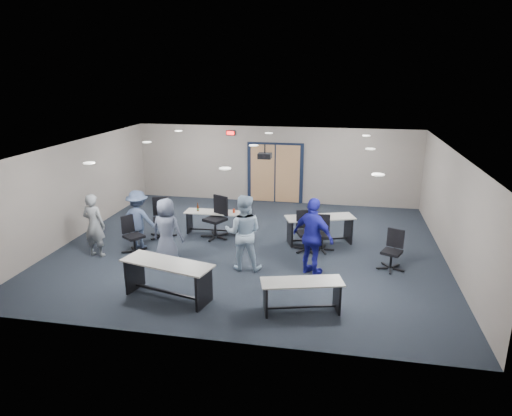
% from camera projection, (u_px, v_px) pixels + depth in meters
% --- Properties ---
extents(floor, '(10.00, 10.00, 0.00)m').
position_uv_depth(floor, '(250.00, 247.00, 12.32)').
color(floor, black).
rests_on(floor, ground).
extents(back_wall, '(10.00, 0.04, 2.70)m').
position_uv_depth(back_wall, '(275.00, 165.00, 16.16)').
color(back_wall, gray).
rests_on(back_wall, floor).
extents(front_wall, '(10.00, 0.04, 2.70)m').
position_uv_depth(front_wall, '(197.00, 269.00, 7.70)').
color(front_wall, gray).
rests_on(front_wall, floor).
extents(left_wall, '(0.04, 9.00, 2.70)m').
position_uv_depth(left_wall, '(76.00, 190.00, 12.82)').
color(left_wall, gray).
rests_on(left_wall, floor).
extents(right_wall, '(0.04, 9.00, 2.70)m').
position_uv_depth(right_wall, '(452.00, 209.00, 11.03)').
color(right_wall, gray).
rests_on(right_wall, floor).
extents(ceiling, '(10.00, 9.00, 0.04)m').
position_uv_depth(ceiling, '(250.00, 147.00, 11.54)').
color(ceiling, white).
rests_on(ceiling, back_wall).
extents(double_door, '(2.00, 0.07, 2.20)m').
position_uv_depth(double_door, '(275.00, 173.00, 16.21)').
color(double_door, black).
rests_on(double_door, back_wall).
extents(exit_sign, '(0.32, 0.07, 0.18)m').
position_uv_depth(exit_sign, '(231.00, 133.00, 16.08)').
color(exit_sign, black).
rests_on(exit_sign, back_wall).
extents(ceiling_projector, '(0.35, 0.32, 0.37)m').
position_uv_depth(ceiling_projector, '(265.00, 156.00, 12.04)').
color(ceiling_projector, black).
rests_on(ceiling_projector, ceiling).
extents(ceiling_can_lights, '(6.24, 5.74, 0.02)m').
position_uv_depth(ceiling_can_lights, '(252.00, 147.00, 11.78)').
color(ceiling_can_lights, silver).
rests_on(ceiling_can_lights, ceiling).
extents(table_front_left, '(2.05, 1.11, 0.79)m').
position_uv_depth(table_front_left, '(168.00, 274.00, 9.42)').
color(table_front_left, '#B3B1A9').
rests_on(table_front_left, floor).
extents(table_front_right, '(1.68, 0.93, 0.65)m').
position_uv_depth(table_front_right, '(302.00, 291.00, 8.90)').
color(table_front_right, '#B3B1A9').
rests_on(table_front_right, floor).
extents(table_back_left, '(1.62, 0.58, 0.89)m').
position_uv_depth(table_back_left, '(213.00, 218.00, 13.24)').
color(table_back_left, '#B3B1A9').
rests_on(table_back_left, floor).
extents(table_back_right, '(1.96, 1.20, 0.75)m').
position_uv_depth(table_back_right, '(320.00, 225.00, 12.44)').
color(table_back_right, '#B3B1A9').
rests_on(table_back_right, floor).
extents(chair_back_a, '(0.92, 0.92, 1.13)m').
position_uv_depth(chair_back_a, '(162.00, 218.00, 12.85)').
color(chair_back_a, black).
rests_on(chair_back_a, floor).
extents(chair_back_b, '(1.00, 1.00, 1.19)m').
position_uv_depth(chair_back_b, '(215.00, 218.00, 12.80)').
color(chair_back_b, black).
rests_on(chair_back_b, floor).
extents(chair_back_c, '(0.85, 0.85, 1.05)m').
position_uv_depth(chair_back_c, '(306.00, 232.00, 11.91)').
color(chair_back_c, black).
rests_on(chair_back_c, floor).
extents(chair_back_d, '(0.64, 0.64, 0.94)m').
position_uv_depth(chair_back_d, '(322.00, 234.00, 11.91)').
color(chair_back_d, black).
rests_on(chair_back_d, floor).
extents(chair_loose_left, '(0.86, 0.86, 0.99)m').
position_uv_depth(chair_loose_left, '(134.00, 235.00, 11.76)').
color(chair_loose_left, black).
rests_on(chair_loose_left, floor).
extents(chair_loose_right, '(0.80, 0.80, 0.96)m').
position_uv_depth(chair_loose_right, '(392.00, 251.00, 10.77)').
color(chair_loose_right, black).
rests_on(chair_loose_right, floor).
extents(person_gray, '(0.64, 0.45, 1.64)m').
position_uv_depth(person_gray, '(94.00, 225.00, 11.50)').
color(person_gray, gray).
rests_on(person_gray, floor).
extents(person_plaid, '(0.84, 0.60, 1.62)m').
position_uv_depth(person_plaid, '(167.00, 230.00, 11.15)').
color(person_plaid, '#525B71').
rests_on(person_plaid, floor).
extents(person_lightblue, '(0.93, 0.75, 1.83)m').
position_uv_depth(person_lightblue, '(243.00, 233.00, 10.70)').
color(person_lightblue, '#A9C5E0').
rests_on(person_lightblue, floor).
extents(person_navy, '(1.15, 0.94, 1.83)m').
position_uv_depth(person_navy, '(313.00, 237.00, 10.43)').
color(person_navy, '#1B1B98').
rests_on(person_navy, floor).
extents(person_back, '(1.04, 0.62, 1.58)m').
position_uv_depth(person_back, '(138.00, 219.00, 12.05)').
color(person_back, '#3E4E70').
rests_on(person_back, floor).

